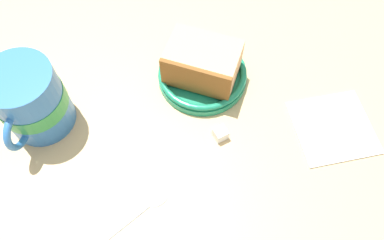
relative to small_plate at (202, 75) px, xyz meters
The scene contains 7 objects.
ground_plane 10.44cm from the small_plate, 27.25° to the right, with size 136.55×136.55×2.72cm, color tan.
small_plate is the anchor object (origin of this frame).
cake_slice 3.18cm from the small_plate, 22.09° to the right, with size 10.54×12.18×6.03cm.
tea_mug 24.54cm from the small_plate, 76.28° to the right, with size 11.87×9.24×10.71cm.
teaspoon 21.74cm from the small_plate, 24.23° to the right, with size 8.62×11.06×0.80cm.
folded_napkin 20.58cm from the small_plate, 61.62° to the left, with size 10.49×10.85×0.60cm, color white.
sugar_cube 10.23cm from the small_plate, 10.01° to the left, with size 1.76×1.76×1.76cm, color white.
Camera 1 is at (23.74, 0.98, 47.72)cm, focal length 34.85 mm.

